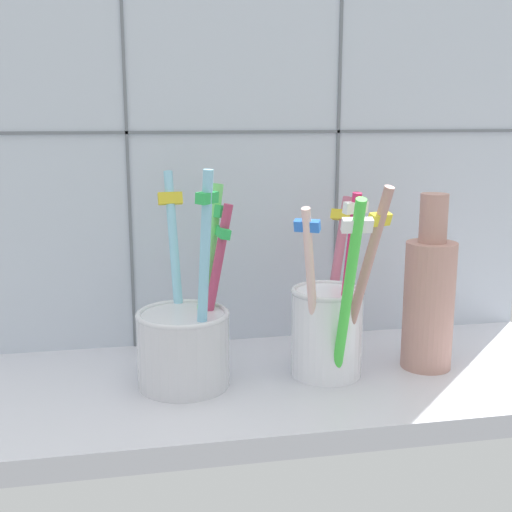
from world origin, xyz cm
name	(u,v)px	position (x,y,z in cm)	size (l,w,h in cm)	color
counter_slab	(256,389)	(0.00, 0.00, 1.00)	(64.00, 22.00, 2.00)	silver
tile_wall_back	(234,144)	(0.00, 12.00, 22.50)	(64.00, 2.20, 45.00)	silver
toothbrush_cup_left	(185,337)	(-6.30, 0.35, 6.26)	(8.78, 11.95, 19.22)	silver
toothbrush_cup_right	(329,322)	(6.64, -0.14, 7.04)	(8.93, 16.09, 18.03)	white
ceramic_vase	(428,296)	(16.36, 0.32, 8.81)	(4.69, 4.69, 16.48)	tan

